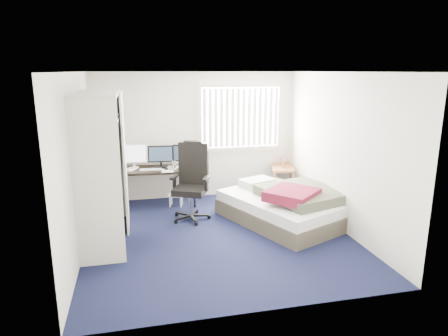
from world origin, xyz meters
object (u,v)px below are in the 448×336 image
office_chair (192,189)px  nightstand (282,169)px  bed (287,205)px  desk (159,166)px

office_chair → nightstand: (2.03, 0.97, 0.02)m
bed → nightstand: bearing=72.5°
bed → desk: bearing=145.8°
office_chair → bed: (1.56, -0.53, -0.23)m
office_chair → nightstand: office_chair is taller
nightstand → bed: nightstand is taller
office_chair → nightstand: size_ratio=1.38×
office_chair → bed: size_ratio=0.55×
office_chair → bed: 1.66m
desk → office_chair: size_ratio=1.11×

